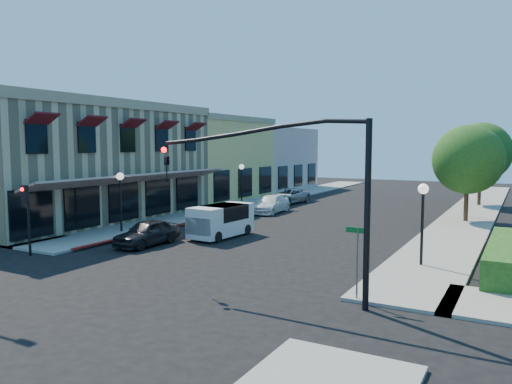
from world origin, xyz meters
The scene contains 22 objects.
ground centered at (0.00, 0.00, 0.00)m, with size 120.00×120.00×0.00m, color black.
sidewalk_left centered at (-8.75, 27.00, 0.06)m, with size 3.50×50.00×0.12m, color gray.
sidewalk_right centered at (8.75, 27.00, 0.06)m, with size 3.50×50.00×0.12m, color gray.
curb_red_strip centered at (-6.90, 8.00, 0.00)m, with size 0.25×10.00×0.06m, color maroon.
corner_brick_building centered at (-15.45, 11.00, 4.01)m, with size 11.77×18.20×8.10m.
yellow_stucco_building centered at (-15.50, 26.00, 3.80)m, with size 10.00×12.00×7.60m, color tan.
pink_stucco_building centered at (-15.50, 38.00, 3.50)m, with size 10.00×12.00×7.00m, color tan.
hedge centered at (11.70, 9.00, 0.00)m, with size 1.40×8.00×1.10m, color #184513.
street_tree_a centered at (8.80, 22.00, 4.19)m, with size 4.56×4.56×6.48m.
street_tree_b centered at (8.80, 32.00, 4.54)m, with size 4.94×4.94×7.02m.
signal_mast_arm centered at (5.86, 1.50, 4.09)m, with size 8.01×0.39×6.00m.
secondary_signal centered at (-8.00, 1.41, 2.32)m, with size 0.28×0.42×3.32m.
street_name_sign centered at (7.50, 2.20, 1.70)m, with size 0.80×0.06×2.50m.
lamppost_left_near centered at (-8.50, 8.00, 2.74)m, with size 0.44×0.44×3.57m.
lamppost_left_far centered at (-8.50, 22.00, 2.74)m, with size 0.44×0.44×3.57m.
lamppost_right_near centered at (8.50, 8.00, 2.74)m, with size 0.44×0.44×3.57m.
lamppost_right_far centered at (8.50, 24.00, 2.74)m, with size 0.44×0.44×3.57m.
white_van centered at (-2.69, 9.73, 1.04)m, with size 2.07×4.18×1.80m.
parked_car_a centered at (-4.80, 6.00, 0.66)m, with size 1.57×3.90×1.33m, color black.
parked_car_b centered at (-6.20, 16.61, 0.57)m, with size 1.20×3.45×1.14m, color #B3B6B8.
parked_car_c centered at (-4.80, 20.00, 0.65)m, with size 1.83×4.49×1.30m, color white.
parked_car_d centered at (-6.20, 26.00, 0.67)m, with size 2.23×4.83×1.34m, color #96999A.
Camera 1 is at (12.31, -13.57, 5.22)m, focal length 35.00 mm.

